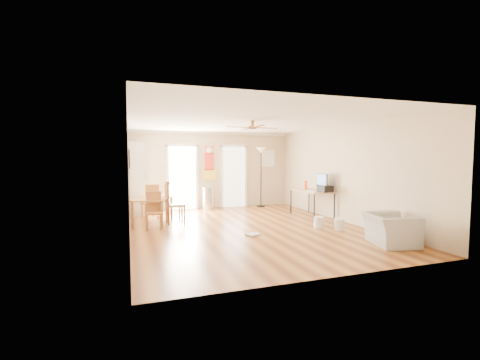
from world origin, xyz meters
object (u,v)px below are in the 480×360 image
object	(u,v)px
dining_chair_far	(150,201)
torchiere_lamp	(261,177)
wastebasket_a	(319,222)
armchair	(390,230)
dining_chair_right_b	(175,202)
wastebasket_b	(339,224)
bookshelf	(137,179)
dining_chair_near	(154,211)
trash_can	(208,198)
computer_desk	(311,203)
printer	(325,189)
dining_table	(153,210)
dining_chair_right_a	(174,203)

from	to	relation	value
dining_chair_far	torchiere_lamp	world-z (taller)	torchiere_lamp
wastebasket_a	armchair	world-z (taller)	armchair
dining_chair_right_b	wastebasket_b	distance (m)	4.17
bookshelf	dining_chair_near	distance (m)	2.39
dining_chair_far	torchiere_lamp	distance (m)	4.05
dining_chair_far	trash_can	xyz separation A→B (m)	(1.93, 1.01, -0.12)
computer_desk	armchair	bearing A→B (deg)	-93.32
dining_chair_far	armchair	distance (m)	6.26
printer	torchiere_lamp	bearing A→B (deg)	103.07
bookshelf	wastebasket_b	bearing A→B (deg)	-51.13
dining_table	dining_chair_far	size ratio (longest dim) A/B	1.43
bookshelf	computer_desk	distance (m)	5.28
dining_chair_right_b	bookshelf	bearing A→B (deg)	26.95
wastebasket_b	dining_table	bearing A→B (deg)	151.23
computer_desk	dining_chair_right_a	bearing A→B (deg)	172.14
bookshelf	computer_desk	xyz separation A→B (m)	(4.85, -1.96, -0.71)
wastebasket_a	computer_desk	bearing A→B (deg)	65.38
dining_chair_right_a	computer_desk	distance (m)	3.98
bookshelf	dining_chair_far	distance (m)	1.01
computer_desk	armchair	xyz separation A→B (m)	(-0.19, -3.28, -0.08)
dining_chair_right_a	wastebasket_a	size ratio (longest dim) A/B	3.65
torchiere_lamp	printer	size ratio (longest dim) A/B	5.72
wastebasket_b	dining_chair_far	bearing A→B (deg)	143.90
dining_chair_right_a	dining_chair_far	size ratio (longest dim) A/B	1.06
torchiere_lamp	armchair	bearing A→B (deg)	-85.11
dining_chair_far	trash_can	distance (m)	2.18
dining_chair_near	wastebasket_b	xyz separation A→B (m)	(4.19, -1.52, -0.31)
dining_chair_right_a	printer	world-z (taller)	dining_chair_right_a
dining_chair_near	printer	size ratio (longest dim) A/B	2.46
dining_chair_right_a	wastebasket_b	xyz separation A→B (m)	(3.60, -2.37, -0.37)
printer	trash_can	bearing A→B (deg)	132.05
dining_chair_near	wastebasket_a	bearing A→B (deg)	-11.37
dining_chair_right_b	dining_chair_near	bearing A→B (deg)	131.72
trash_can	wastebasket_a	size ratio (longest dim) A/B	2.62
bookshelf	torchiere_lamp	world-z (taller)	bookshelf
bookshelf	dining_chair_right_a	distance (m)	1.78
bookshelf	trash_can	world-z (taller)	bookshelf
wastebasket_a	printer	bearing A→B (deg)	50.10
dining_chair_near	torchiere_lamp	bearing A→B (deg)	39.25
dining_chair_near	printer	bearing A→B (deg)	2.65
dining_chair_far	printer	size ratio (longest dim) A/B	2.65
bookshelf	dining_chair_far	world-z (taller)	bookshelf
dining_table	computer_desk	distance (m)	4.51
dining_table	armchair	distance (m)	5.69
bookshelf	printer	xyz separation A→B (m)	(4.96, -2.50, -0.23)
dining_chair_right_b	torchiere_lamp	bearing A→B (deg)	-58.81
dining_chair_near	armchair	distance (m)	5.26
trash_can	computer_desk	distance (m)	3.43
computer_desk	trash_can	bearing A→B (deg)	139.34
dining_table	computer_desk	size ratio (longest dim) A/B	0.96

